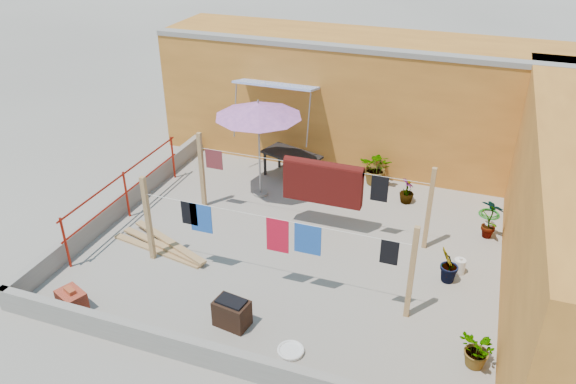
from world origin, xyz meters
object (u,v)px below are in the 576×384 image
at_px(outdoor_table, 292,156).
at_px(water_jug_a, 459,266).
at_px(green_hose, 489,214).
at_px(white_basin, 291,351).
at_px(brick_stack, 72,300).
at_px(brazier, 232,313).
at_px(water_jug_b, 488,228).
at_px(plant_back_a, 377,168).
at_px(patio_umbrella, 258,110).

relative_size(outdoor_table, water_jug_a, 4.61).
xyz_separation_m(outdoor_table, water_jug_a, (4.31, -2.63, -0.46)).
bearing_deg(green_hose, white_basin, -116.87).
bearing_deg(brick_stack, brazier, 11.90).
relative_size(water_jug_b, plant_back_a, 0.36).
bearing_deg(white_basin, brazier, 166.16).
bearing_deg(plant_back_a, water_jug_a, -53.59).
distance_m(water_jug_b, green_hose, 0.82).
height_order(white_basin, plant_back_a, plant_back_a).
bearing_deg(white_basin, water_jug_a, 52.74).
xyz_separation_m(patio_umbrella, green_hose, (5.18, 0.86, -2.09)).
bearing_deg(white_basin, green_hose, 63.13).
distance_m(outdoor_table, water_jug_b, 4.90).
distance_m(brazier, white_basin, 1.19).
relative_size(brick_stack, brazier, 0.97).
relative_size(green_hose, plant_back_a, 0.53).
height_order(green_hose, plant_back_a, plant_back_a).
height_order(water_jug_a, water_jug_b, water_jug_a).
height_order(brick_stack, brazier, brazier).
height_order(brick_stack, plant_back_a, plant_back_a).
height_order(white_basin, green_hose, white_basin).
distance_m(brick_stack, water_jug_a, 7.07).
height_order(patio_umbrella, water_jug_a, patio_umbrella).
bearing_deg(brazier, white_basin, -13.84).
relative_size(patio_umbrella, plant_back_a, 2.72).
bearing_deg(patio_umbrella, plant_back_a, 31.09).
relative_size(outdoor_table, white_basin, 3.64).
distance_m(brazier, green_hose, 6.50).
height_order(patio_umbrella, white_basin, patio_umbrella).
height_order(white_basin, water_jug_a, water_jug_a).
distance_m(water_jug_a, green_hose, 2.48).
bearing_deg(water_jug_a, brazier, -141.36).
height_order(water_jug_a, plant_back_a, plant_back_a).
bearing_deg(outdoor_table, white_basin, -70.61).
bearing_deg(brazier, plant_back_a, 78.33).
distance_m(water_jug_b, plant_back_a, 3.08).
distance_m(patio_umbrella, green_hose, 5.65).
height_order(brazier, water_jug_b, brazier).
xyz_separation_m(brazier, water_jug_b, (3.91, 4.38, -0.11)).
distance_m(brazier, plant_back_a, 5.94).
relative_size(patio_umbrella, brazier, 3.80).
relative_size(brick_stack, white_basin, 1.38).
bearing_deg(water_jug_b, patio_umbrella, -179.47).
bearing_deg(green_hose, plant_back_a, 167.05).
bearing_deg(plant_back_a, brick_stack, -121.87).
xyz_separation_m(brick_stack, white_basin, (3.92, 0.30, -0.15)).
relative_size(brazier, white_basin, 1.43).
xyz_separation_m(brick_stack, plant_back_a, (3.98, 6.40, 0.25)).
height_order(outdoor_table, brazier, outdoor_table).
xyz_separation_m(water_jug_b, green_hose, (-0.00, 0.82, -0.11)).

